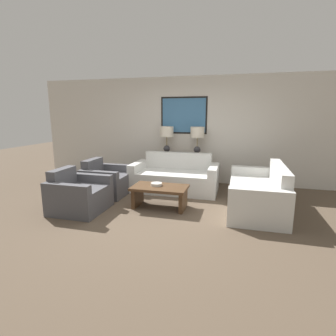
# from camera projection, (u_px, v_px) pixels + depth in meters

# --- Properties ---
(ground_plane) EXTENTS (20.00, 20.00, 0.00)m
(ground_plane) POSITION_uv_depth(u_px,v_px,m) (154.00, 214.00, 4.62)
(ground_plane) COLOR brown
(back_wall) EXTENTS (7.95, 0.12, 2.65)m
(back_wall) POSITION_uv_depth(u_px,v_px,m) (184.00, 130.00, 6.73)
(back_wall) COLOR beige
(back_wall) RESTS_ON ground_plane
(console_table) EXTENTS (1.33, 0.38, 0.76)m
(console_table) POSITION_uv_depth(u_px,v_px,m) (181.00, 168.00, 6.67)
(console_table) COLOR brown
(console_table) RESTS_ON ground_plane
(table_lamp_left) EXTENTS (0.34, 0.34, 0.67)m
(table_lamp_left) POSITION_uv_depth(u_px,v_px,m) (167.00, 134.00, 6.59)
(table_lamp_left) COLOR #333338
(table_lamp_left) RESTS_ON console_table
(table_lamp_right) EXTENTS (0.34, 0.34, 0.67)m
(table_lamp_right) POSITION_uv_depth(u_px,v_px,m) (197.00, 135.00, 6.40)
(table_lamp_right) COLOR #333338
(table_lamp_right) RESTS_ON console_table
(couch_by_back_wall) EXTENTS (1.94, 0.95, 0.84)m
(couch_by_back_wall) POSITION_uv_depth(u_px,v_px,m) (175.00, 178.00, 6.03)
(couch_by_back_wall) COLOR silver
(couch_by_back_wall) RESTS_ON ground_plane
(couch_by_side) EXTENTS (0.95, 1.94, 0.84)m
(couch_by_side) POSITION_uv_depth(u_px,v_px,m) (258.00, 194.00, 4.83)
(couch_by_side) COLOR silver
(couch_by_side) RESTS_ON ground_plane
(coffee_table) EXTENTS (1.03, 0.60, 0.41)m
(coffee_table) POSITION_uv_depth(u_px,v_px,m) (160.00, 192.00, 4.91)
(coffee_table) COLOR #4C331E
(coffee_table) RESTS_ON ground_plane
(decorative_bowl) EXTENTS (0.22, 0.22, 0.05)m
(decorative_bowl) POSITION_uv_depth(u_px,v_px,m) (156.00, 184.00, 4.93)
(decorative_bowl) COLOR beige
(decorative_bowl) RESTS_ON coffee_table
(armchair_near_back_wall) EXTENTS (0.88, 0.91, 0.77)m
(armchair_near_back_wall) POSITION_uv_depth(u_px,v_px,m) (106.00, 182.00, 5.76)
(armchair_near_back_wall) COLOR #4C4C51
(armchair_near_back_wall) RESTS_ON ground_plane
(armchair_near_camera) EXTENTS (0.88, 0.91, 0.77)m
(armchair_near_camera) POSITION_uv_depth(u_px,v_px,m) (79.00, 196.00, 4.77)
(armchair_near_camera) COLOR #4C4C51
(armchair_near_camera) RESTS_ON ground_plane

